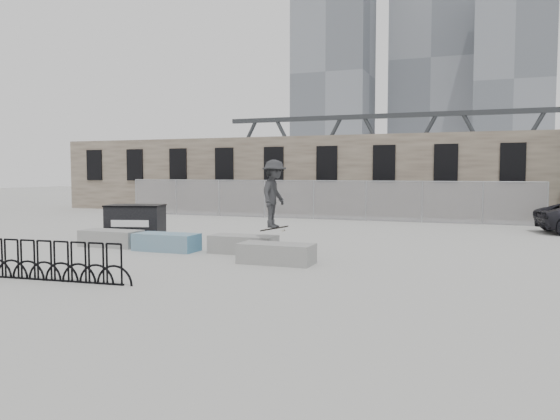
{
  "coord_description": "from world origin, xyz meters",
  "views": [
    {
      "loc": [
        8.4,
        -14.61,
        2.45
      ],
      "look_at": [
        2.58,
        0.75,
        1.3
      ],
      "focal_mm": 35.0,
      "sensor_mm": 36.0,
      "label": 1
    }
  ],
  "objects_px": {
    "planter_center_left": "(167,241)",
    "dumpster": "(136,223)",
    "planter_center_right": "(243,244)",
    "planter_offset": "(276,253)",
    "bike_rack": "(44,261)",
    "planter_far_left": "(111,238)",
    "skateboarder": "(274,194)"
  },
  "relations": [
    {
      "from": "planter_center_left",
      "to": "dumpster",
      "type": "height_order",
      "value": "dumpster"
    },
    {
      "from": "planter_center_right",
      "to": "dumpster",
      "type": "distance_m",
      "value": 5.06
    },
    {
      "from": "planter_center_right",
      "to": "planter_offset",
      "type": "height_order",
      "value": "same"
    },
    {
      "from": "planter_center_left",
      "to": "planter_center_right",
      "type": "bearing_deg",
      "value": 8.91
    },
    {
      "from": "bike_rack",
      "to": "planter_far_left",
      "type": "bearing_deg",
      "value": 113.25
    },
    {
      "from": "planter_offset",
      "to": "dumpster",
      "type": "xyz_separation_m",
      "value": [
        -6.46,
        2.77,
        0.36
      ]
    },
    {
      "from": "dumpster",
      "to": "bike_rack",
      "type": "distance_m",
      "value": 7.17
    },
    {
      "from": "dumpster",
      "to": "skateboarder",
      "type": "height_order",
      "value": "skateboarder"
    },
    {
      "from": "planter_center_left",
      "to": "bike_rack",
      "type": "relative_size",
      "value": 0.45
    },
    {
      "from": "bike_rack",
      "to": "planter_center_right",
      "type": "bearing_deg",
      "value": 65.41
    },
    {
      "from": "planter_center_right",
      "to": "bike_rack",
      "type": "relative_size",
      "value": 0.45
    },
    {
      "from": "planter_center_right",
      "to": "dumpster",
      "type": "height_order",
      "value": "dumpster"
    },
    {
      "from": "planter_center_left",
      "to": "bike_rack",
      "type": "distance_m",
      "value": 4.99
    },
    {
      "from": "planter_far_left",
      "to": "dumpster",
      "type": "relative_size",
      "value": 0.91
    },
    {
      "from": "planter_center_right",
      "to": "bike_rack",
      "type": "xyz_separation_m",
      "value": [
        -2.46,
        -5.38,
        0.15
      ]
    },
    {
      "from": "skateboarder",
      "to": "dumpster",
      "type": "bearing_deg",
      "value": 71.34
    },
    {
      "from": "bike_rack",
      "to": "dumpster",
      "type": "bearing_deg",
      "value": 109.46
    },
    {
      "from": "skateboarder",
      "to": "planter_far_left",
      "type": "bearing_deg",
      "value": 85.65
    },
    {
      "from": "dumpster",
      "to": "bike_rack",
      "type": "bearing_deg",
      "value": -87.02
    },
    {
      "from": "planter_center_left",
      "to": "planter_offset",
      "type": "bearing_deg",
      "value": -13.91
    },
    {
      "from": "planter_offset",
      "to": "skateboarder",
      "type": "height_order",
      "value": "skateboarder"
    },
    {
      "from": "planter_center_right",
      "to": "bike_rack",
      "type": "distance_m",
      "value": 5.91
    },
    {
      "from": "dumpster",
      "to": "planter_far_left",
      "type": "bearing_deg",
      "value": -100.59
    },
    {
      "from": "planter_far_left",
      "to": "planter_offset",
      "type": "relative_size",
      "value": 1.0
    },
    {
      "from": "planter_center_right",
      "to": "skateboarder",
      "type": "height_order",
      "value": "skateboarder"
    },
    {
      "from": "planter_far_left",
      "to": "dumpster",
      "type": "xyz_separation_m",
      "value": [
        -0.16,
        1.58,
        0.36
      ]
    },
    {
      "from": "planter_offset",
      "to": "skateboarder",
      "type": "xyz_separation_m",
      "value": [
        -0.41,
        0.87,
        1.54
      ]
    },
    {
      "from": "skateboarder",
      "to": "planter_center_right",
      "type": "bearing_deg",
      "value": 65.64
    },
    {
      "from": "planter_offset",
      "to": "planter_center_right",
      "type": "bearing_deg",
      "value": 139.27
    },
    {
      "from": "planter_offset",
      "to": "dumpster",
      "type": "height_order",
      "value": "dumpster"
    },
    {
      "from": "planter_center_left",
      "to": "skateboarder",
      "type": "relative_size",
      "value": 0.98
    },
    {
      "from": "planter_far_left",
      "to": "dumpster",
      "type": "distance_m",
      "value": 1.63
    }
  ]
}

